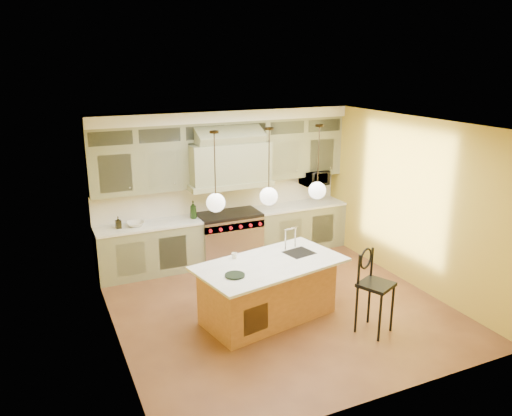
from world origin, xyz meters
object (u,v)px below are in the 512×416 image
kitchen_island (268,289)px  microwave (314,177)px  range (229,236)px  counter_stool (374,286)px

kitchen_island → microwave: 3.51m
range → microwave: 2.18m
kitchen_island → microwave: (2.25, 2.50, 0.98)m
kitchen_island → counter_stool: (1.19, -0.97, 0.24)m
kitchen_island → microwave: bearing=36.7°
counter_stool → range: bearing=80.2°
range → microwave: (1.95, 0.11, 0.96)m
range → microwave: size_ratio=2.21×
counter_stool → kitchen_island: bearing=116.4°
range → counter_stool: bearing=-75.2°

